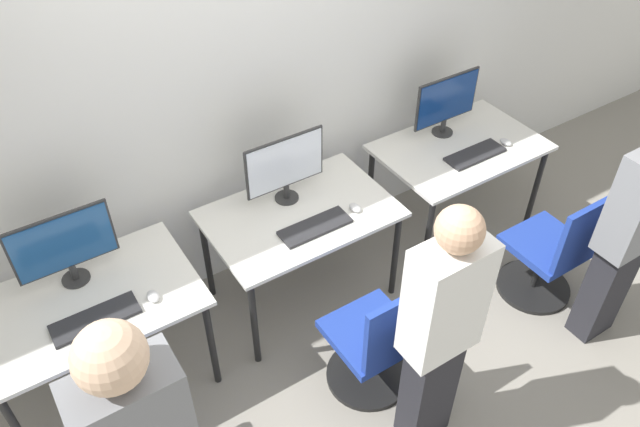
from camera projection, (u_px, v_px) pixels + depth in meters
name	position (u px, v px, depth m)	size (l,w,h in m)	color
ground_plane	(333.00, 329.00, 3.92)	(20.00, 20.00, 0.00)	gray
wall_back	(253.00, 73.00, 3.55)	(12.00, 0.05, 2.80)	silver
desk_left	(90.00, 310.00, 3.22)	(1.11, 0.73, 0.70)	silver
monitor_left	(64.00, 246.00, 3.12)	(0.51, 0.15, 0.43)	#2D2D2D
keyboard_left	(95.00, 319.00, 3.07)	(0.43, 0.15, 0.02)	#262628
mouse_left	(153.00, 296.00, 3.17)	(0.06, 0.09, 0.03)	silver
desk_center	(300.00, 222.00, 3.74)	(1.11, 0.73, 0.70)	silver
monitor_center	(285.00, 166.00, 3.63)	(0.51, 0.15, 0.43)	#2D2D2D
keyboard_center	(315.00, 227.00, 3.58)	(0.43, 0.15, 0.02)	#262628
mouse_center	(355.00, 208.00, 3.70)	(0.06, 0.09, 0.03)	silver
office_chair_center	(376.00, 346.00, 3.39)	(0.48, 0.48, 0.87)	black
person_center	(440.00, 328.00, 2.86)	(0.36, 0.21, 1.56)	#232328
desk_right	(459.00, 155.00, 4.26)	(1.11, 0.73, 0.70)	silver
monitor_right	(447.00, 102.00, 4.17)	(0.51, 0.15, 0.43)	#2D2D2D
keyboard_right	(475.00, 154.00, 4.12)	(0.43, 0.15, 0.02)	#262628
mouse_right	(506.00, 142.00, 4.22)	(0.06, 0.09, 0.03)	silver
office_chair_right	(551.00, 256.00, 3.92)	(0.48, 0.48, 0.87)	black
person_right	(631.00, 230.00, 3.39)	(0.36, 0.20, 1.54)	#232328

